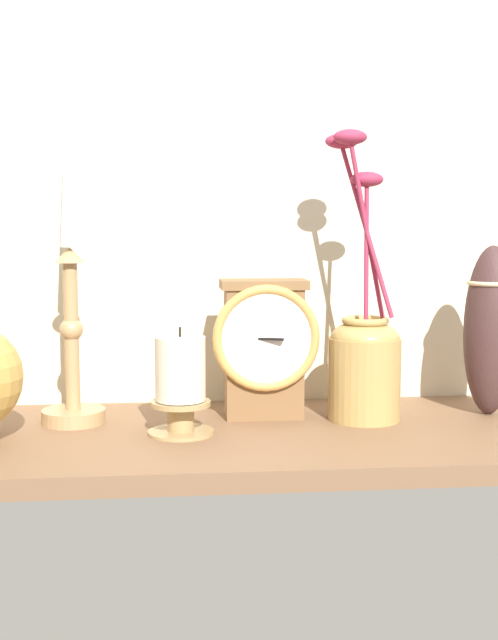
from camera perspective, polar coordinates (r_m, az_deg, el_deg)
The scene contains 7 objects.
ground_plane at distance 105.87cm, azimuth -1.31°, elevation -8.21°, with size 100.00×36.00×2.40cm, color brown.
back_wall at distance 120.96cm, azimuth -2.03°, elevation 9.75°, with size 120.00×2.00×65.00cm, color beige.
mantel_clock at distance 110.18cm, azimuth 1.05°, elevation -1.78°, with size 14.08×7.74×18.55cm.
candlestick_tall_left at distance 109.08cm, azimuth -12.17°, elevation 0.78°, with size 8.30×8.30×42.62cm.
brass_vase_jar at distance 110.56cm, azimuth 7.92°, elevation -2.36°, with size 9.94×9.61×37.97cm.
pillar_candle_front at distance 102.67cm, azimuth -4.74°, elevation -4.41°, with size 8.25×8.25×13.37cm.
tall_ceramic_vase at distance 116.89cm, azimuth 16.31°, elevation -0.63°, with size 7.25×7.25×23.09cm.
Camera 1 is at (-7.75, -102.03, 25.97)cm, focal length 46.46 mm.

